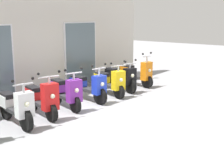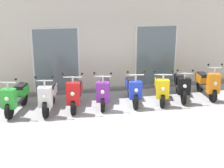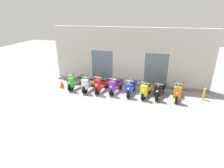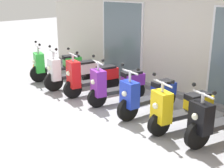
{
  "view_description": "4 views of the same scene",
  "coord_description": "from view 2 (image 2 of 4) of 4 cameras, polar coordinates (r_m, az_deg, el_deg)",
  "views": [
    {
      "loc": [
        -6.55,
        -4.95,
        2.58
      ],
      "look_at": [
        0.62,
        0.52,
        0.6
      ],
      "focal_mm": 51.58,
      "sensor_mm": 36.0,
      "label": 1
    },
    {
      "loc": [
        -2.41,
        -7.75,
        3.41
      ],
      "look_at": [
        -0.28,
        1.04,
        0.75
      ],
      "focal_mm": 50.02,
      "sensor_mm": 36.0,
      "label": 2
    },
    {
      "loc": [
        1.72,
        -8.48,
        4.64
      ],
      "look_at": [
        -0.54,
        0.52,
        0.88
      ],
      "focal_mm": 28.48,
      "sensor_mm": 36.0,
      "label": 3
    },
    {
      "loc": [
        4.31,
        -3.43,
        2.66
      ],
      "look_at": [
        -0.21,
        0.89,
        0.64
      ],
      "focal_mm": 48.02,
      "sensor_mm": 36.0,
      "label": 4
    }
  ],
  "objects": [
    {
      "name": "scooter_white",
      "position": [
        9.46,
        -11.51,
        -2.17
      ],
      "size": [
        0.67,
        1.61,
        1.21
      ],
      "color": "black",
      "rests_on": "ground_plane"
    },
    {
      "name": "scooter_purple",
      "position": [
        9.69,
        -1.5,
        -1.25
      ],
      "size": [
        0.74,
        1.49,
        1.2
      ],
      "color": "black",
      "rests_on": "ground_plane"
    },
    {
      "name": "scooter_red",
      "position": [
        9.52,
        -6.72,
        -1.73
      ],
      "size": [
        0.74,
        1.54,
        1.24
      ],
      "color": "black",
      "rests_on": "ground_plane"
    },
    {
      "name": "scooter_black",
      "position": [
        10.58,
        12.54,
        -0.2
      ],
      "size": [
        0.75,
        1.59,
        1.13
      ],
      "color": "black",
      "rests_on": "ground_plane"
    },
    {
      "name": "ground_plane",
      "position": [
        8.8,
        3.4,
        -6.46
      ],
      "size": [
        40.0,
        40.0,
        0.0
      ],
      "primitive_type": "plane",
      "color": "#939399"
    },
    {
      "name": "scooter_orange",
      "position": [
        10.98,
        17.02,
        0.15
      ],
      "size": [
        0.56,
        1.54,
        1.26
      ],
      "color": "black",
      "rests_on": "ground_plane"
    },
    {
      "name": "scooter_green",
      "position": [
        9.61,
        -17.13,
        -2.23
      ],
      "size": [
        0.81,
        1.59,
        1.18
      ],
      "color": "black",
      "rests_on": "ground_plane"
    },
    {
      "name": "scooter_yellow",
      "position": [
        10.15,
        8.94,
        -0.79
      ],
      "size": [
        0.77,
        1.46,
        1.16
      ],
      "color": "black",
      "rests_on": "ground_plane"
    },
    {
      "name": "scooter_blue",
      "position": [
        9.95,
        3.82,
        -0.95
      ],
      "size": [
        0.61,
        1.61,
        1.19
      ],
      "color": "black",
      "rests_on": "ground_plane"
    },
    {
      "name": "storefront_facade",
      "position": [
        11.1,
        -0.95,
        8.19
      ],
      "size": [
        10.4,
        0.5,
        3.79
      ],
      "color": "beige",
      "rests_on": "ground_plane"
    }
  ]
}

